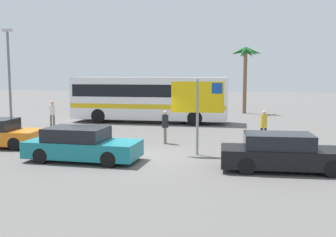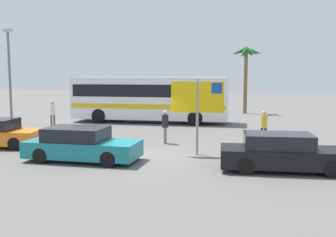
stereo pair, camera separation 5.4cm
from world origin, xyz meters
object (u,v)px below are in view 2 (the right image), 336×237
object	(u,v)px
pedestrian_by_bus	(53,112)
pedestrian_crossing_lot	(264,124)
ferry_sign	(199,100)
pedestrian_near_sign	(165,124)
car_black	(283,153)
bus_front_coach	(150,97)
car_teal	(81,145)

from	to	relation	value
pedestrian_by_bus	pedestrian_crossing_lot	world-z (taller)	pedestrian_by_bus
ferry_sign	pedestrian_near_sign	bearing A→B (deg)	123.14
ferry_sign	car_black	world-z (taller)	ferry_sign
bus_front_coach	car_teal	bearing A→B (deg)	-88.73
bus_front_coach	pedestrian_by_bus	distance (m)	6.71
pedestrian_by_bus	pedestrian_crossing_lot	xyz separation A→B (m)	(12.88, -3.26, -0.05)
ferry_sign	pedestrian_crossing_lot	bearing A→B (deg)	43.63
bus_front_coach	pedestrian_near_sign	world-z (taller)	bus_front_coach
bus_front_coach	car_black	size ratio (longest dim) A/B	2.36
bus_front_coach	car_black	world-z (taller)	bus_front_coach
bus_front_coach	pedestrian_crossing_lot	world-z (taller)	bus_front_coach
bus_front_coach	pedestrian_crossing_lot	distance (m)	10.43
ferry_sign	pedestrian_crossing_lot	size ratio (longest dim) A/B	1.96
bus_front_coach	car_black	xyz separation A→B (m)	(7.93, -12.59, -1.15)
car_black	pedestrian_crossing_lot	size ratio (longest dim) A/B	2.81
car_black	pedestrian_near_sign	xyz separation A→B (m)	(-5.18, 4.53, 0.32)
car_teal	pedestrian_by_bus	world-z (taller)	pedestrian_by_bus
ferry_sign	car_teal	xyz separation A→B (m)	(-4.39, -1.98, -1.69)
car_teal	pedestrian_near_sign	bearing A→B (deg)	62.29
ferry_sign	car_teal	distance (m)	5.11
car_black	pedestrian_near_sign	distance (m)	6.89
pedestrian_near_sign	car_teal	bearing A→B (deg)	52.27
car_teal	pedestrian_near_sign	world-z (taller)	pedestrian_near_sign
car_teal	pedestrian_by_bus	bearing A→B (deg)	125.38
car_teal	pedestrian_by_bus	xyz separation A→B (m)	(-5.65, 8.50, 0.38)
ferry_sign	pedestrian_by_bus	size ratio (longest dim) A/B	1.86
pedestrian_crossing_lot	pedestrian_by_bus	bearing A→B (deg)	-116.40
car_teal	pedestrian_crossing_lot	bearing A→B (deg)	37.75
car_teal	pedestrian_near_sign	size ratio (longest dim) A/B	2.75
car_black	pedestrian_by_bus	world-z (taller)	pedestrian_by_bus
car_teal	pedestrian_by_bus	distance (m)	10.22
bus_front_coach	car_black	distance (m)	14.93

